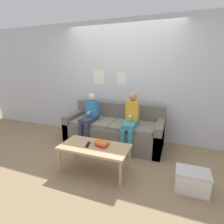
# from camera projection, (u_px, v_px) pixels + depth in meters

# --- Properties ---
(ground_plane) EXTENTS (10.00, 10.00, 0.00)m
(ground_plane) POSITION_uv_depth(u_px,v_px,m) (105.00, 154.00, 3.35)
(ground_plane) COLOR #937A56
(wall_back) EXTENTS (8.00, 0.07, 2.60)m
(wall_back) POSITION_uv_depth(u_px,v_px,m) (122.00, 81.00, 3.93)
(wall_back) COLOR silver
(wall_back) RESTS_ON ground_plane
(couch) EXTENTS (2.03, 0.81, 0.84)m
(couch) POSITION_uv_depth(u_px,v_px,m) (114.00, 131.00, 3.74)
(couch) COLOR #6B665B
(couch) RESTS_ON ground_plane
(coffee_table) EXTENTS (1.09, 0.54, 0.43)m
(coffee_table) POSITION_uv_depth(u_px,v_px,m) (95.00, 149.00, 2.74)
(coffee_table) COLOR tan
(coffee_table) RESTS_ON ground_plane
(person_left) EXTENTS (0.24, 0.56, 1.08)m
(person_left) POSITION_uv_depth(u_px,v_px,m) (89.00, 117.00, 3.64)
(person_left) COLOR #33384C
(person_left) RESTS_ON ground_plane
(person_right) EXTENTS (0.24, 0.56, 1.16)m
(person_right) POSITION_uv_depth(u_px,v_px,m) (131.00, 119.00, 3.34)
(person_right) COLOR teal
(person_right) RESTS_ON ground_plane
(tv_remote) EXTENTS (0.08, 0.17, 0.02)m
(tv_remote) POSITION_uv_depth(u_px,v_px,m) (88.00, 144.00, 2.75)
(tv_remote) COLOR black
(tv_remote) RESTS_ON coffee_table
(book_stack) EXTENTS (0.22, 0.18, 0.07)m
(book_stack) POSITION_uv_depth(u_px,v_px,m) (102.00, 144.00, 2.72)
(book_stack) COLOR red
(book_stack) RESTS_ON coffee_table
(storage_box) EXTENTS (0.44, 0.31, 0.29)m
(storage_box) POSITION_uv_depth(u_px,v_px,m) (192.00, 181.00, 2.36)
(storage_box) COLOR silver
(storage_box) RESTS_ON ground_plane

